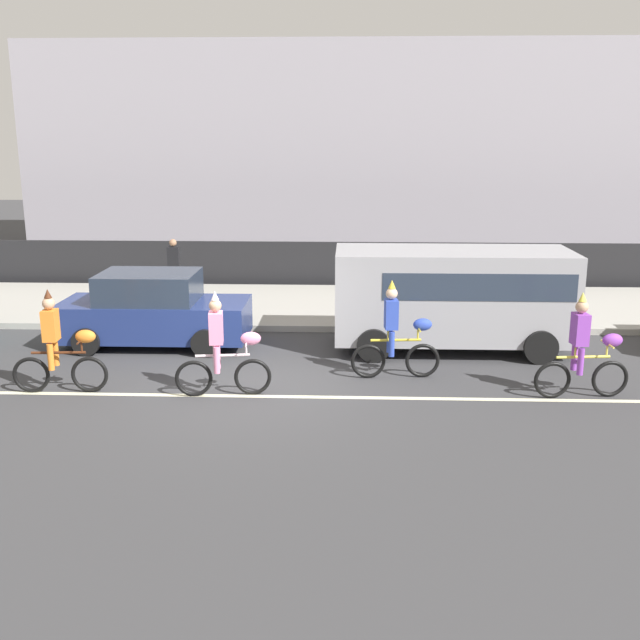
{
  "coord_description": "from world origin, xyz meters",
  "views": [
    {
      "loc": [
        1.92,
        -13.12,
        4.57
      ],
      "look_at": [
        1.35,
        1.2,
        1.0
      ],
      "focal_mm": 42.0,
      "sensor_mm": 36.0,
      "label": 1
    }
  ],
  "objects_px": {
    "parade_cyclist_cobalt": "(397,335)",
    "parade_cyclist_purple": "(584,352)",
    "parked_car_navy": "(154,311)",
    "parked_van_grey": "(456,292)",
    "parade_cyclist_pink": "(223,351)",
    "pedestrian_onlooker": "(174,266)",
    "parade_cyclist_orange": "(59,348)"
  },
  "relations": [
    {
      "from": "parade_cyclist_orange",
      "to": "parade_cyclist_cobalt",
      "type": "height_order",
      "value": "same"
    },
    {
      "from": "parade_cyclist_orange",
      "to": "parked_van_grey",
      "type": "relative_size",
      "value": 0.38
    },
    {
      "from": "parade_cyclist_pink",
      "to": "parked_van_grey",
      "type": "height_order",
      "value": "parked_van_grey"
    },
    {
      "from": "parade_cyclist_purple",
      "to": "pedestrian_onlooker",
      "type": "height_order",
      "value": "parade_cyclist_purple"
    },
    {
      "from": "parade_cyclist_purple",
      "to": "parked_car_navy",
      "type": "xyz_separation_m",
      "value": [
        -8.46,
        3.09,
        -0.06
      ]
    },
    {
      "from": "parade_cyclist_pink",
      "to": "parade_cyclist_cobalt",
      "type": "distance_m",
      "value": 3.34
    },
    {
      "from": "parade_cyclist_pink",
      "to": "parade_cyclist_purple",
      "type": "bearing_deg",
      "value": 1.42
    },
    {
      "from": "parade_cyclist_cobalt",
      "to": "parade_cyclist_purple",
      "type": "relative_size",
      "value": 1.0
    },
    {
      "from": "parade_cyclist_pink",
      "to": "parked_van_grey",
      "type": "bearing_deg",
      "value": 35.11
    },
    {
      "from": "parade_cyclist_orange",
      "to": "parade_cyclist_pink",
      "type": "height_order",
      "value": "same"
    },
    {
      "from": "parade_cyclist_purple",
      "to": "parked_van_grey",
      "type": "distance_m",
      "value": 3.57
    },
    {
      "from": "parked_van_grey",
      "to": "parked_car_navy",
      "type": "bearing_deg",
      "value": 179.36
    },
    {
      "from": "parade_cyclist_pink",
      "to": "pedestrian_onlooker",
      "type": "height_order",
      "value": "parade_cyclist_pink"
    },
    {
      "from": "parked_van_grey",
      "to": "pedestrian_onlooker",
      "type": "bearing_deg",
      "value": 148.09
    },
    {
      "from": "parade_cyclist_orange",
      "to": "parade_cyclist_pink",
      "type": "bearing_deg",
      "value": -1.06
    },
    {
      "from": "parade_cyclist_purple",
      "to": "parked_van_grey",
      "type": "height_order",
      "value": "parked_van_grey"
    },
    {
      "from": "parked_van_grey",
      "to": "parade_cyclist_purple",
      "type": "bearing_deg",
      "value": -58.26
    },
    {
      "from": "parked_car_navy",
      "to": "parade_cyclist_orange",
      "type": "bearing_deg",
      "value": -105.61
    },
    {
      "from": "parade_cyclist_purple",
      "to": "pedestrian_onlooker",
      "type": "xyz_separation_m",
      "value": [
        -9.01,
        7.46,
        0.17
      ]
    },
    {
      "from": "parade_cyclist_cobalt",
      "to": "parked_car_navy",
      "type": "xyz_separation_m",
      "value": [
        -5.23,
        2.1,
        -0.06
      ]
    },
    {
      "from": "parked_car_navy",
      "to": "parade_cyclist_purple",
      "type": "bearing_deg",
      "value": -20.04
    },
    {
      "from": "parked_van_grey",
      "to": "parked_car_navy",
      "type": "relative_size",
      "value": 1.22
    },
    {
      "from": "parked_van_grey",
      "to": "parked_car_navy",
      "type": "height_order",
      "value": "parked_van_grey"
    },
    {
      "from": "parked_car_navy",
      "to": "pedestrian_onlooker",
      "type": "relative_size",
      "value": 2.53
    },
    {
      "from": "parade_cyclist_cobalt",
      "to": "pedestrian_onlooker",
      "type": "relative_size",
      "value": 1.19
    },
    {
      "from": "parade_cyclist_cobalt",
      "to": "parked_van_grey",
      "type": "height_order",
      "value": "parked_van_grey"
    },
    {
      "from": "parade_cyclist_pink",
      "to": "parade_cyclist_purple",
      "type": "distance_m",
      "value": 6.38
    },
    {
      "from": "parade_cyclist_purple",
      "to": "parked_van_grey",
      "type": "relative_size",
      "value": 0.38
    },
    {
      "from": "parade_cyclist_orange",
      "to": "pedestrian_onlooker",
      "type": "distance_m",
      "value": 7.58
    },
    {
      "from": "parade_cyclist_cobalt",
      "to": "parade_cyclist_purple",
      "type": "xyz_separation_m",
      "value": [
        3.24,
        -0.99,
        0.0
      ]
    },
    {
      "from": "pedestrian_onlooker",
      "to": "parade_cyclist_cobalt",
      "type": "bearing_deg",
      "value": -48.28
    },
    {
      "from": "parked_van_grey",
      "to": "pedestrian_onlooker",
      "type": "relative_size",
      "value": 3.09
    }
  ]
}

